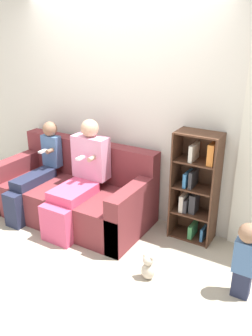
# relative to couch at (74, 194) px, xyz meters

# --- Properties ---
(ground_plane) EXTENTS (14.00, 14.00, 0.00)m
(ground_plane) POSITION_rel_couch_xyz_m (0.37, -0.56, -0.30)
(ground_plane) COLOR #B2A893
(back_wall) EXTENTS (10.00, 0.06, 2.55)m
(back_wall) POSITION_rel_couch_xyz_m (0.37, 0.48, 0.98)
(back_wall) COLOR silver
(back_wall) RESTS_ON ground_plane
(couch) EXTENTS (1.89, 0.92, 0.89)m
(couch) POSITION_rel_couch_xyz_m (0.00, 0.00, 0.00)
(couch) COLOR maroon
(couch) RESTS_ON ground_plane
(adult_seated) EXTENTS (0.43, 0.83, 1.23)m
(adult_seated) POSITION_rel_couch_xyz_m (0.19, -0.11, 0.33)
(adult_seated) COLOR #DB4C75
(adult_seated) RESTS_ON ground_plane
(child_seated) EXTENTS (0.25, 0.86, 1.10)m
(child_seated) POSITION_rel_couch_xyz_m (-0.45, -0.15, 0.26)
(child_seated) COLOR #232842
(child_seated) RESTS_ON ground_plane
(toddler_standing) EXTENTS (0.19, 0.17, 0.72)m
(toddler_standing) POSITION_rel_couch_xyz_m (2.12, -0.36, 0.10)
(toddler_standing) COLOR #232842
(toddler_standing) RESTS_ON ground_plane
(bookshelf) EXTENTS (0.47, 0.30, 1.21)m
(bookshelf) POSITION_rel_couch_xyz_m (1.41, 0.33, 0.31)
(bookshelf) COLOR #4C2D1E
(bookshelf) RESTS_ON ground_plane
(teddy_bear) EXTENTS (0.13, 0.11, 0.26)m
(teddy_bear) POSITION_rel_couch_xyz_m (1.32, -0.58, -0.17)
(teddy_bear) COLOR beige
(teddy_bear) RESTS_ON ground_plane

